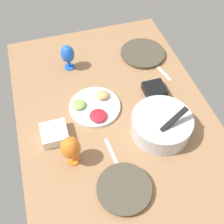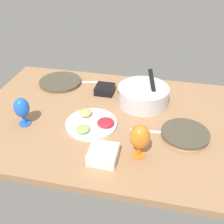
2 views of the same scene
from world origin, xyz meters
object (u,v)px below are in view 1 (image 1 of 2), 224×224
(fruit_platter, at_px, (95,106))
(square_bowl_white, at_px, (55,133))
(dinner_plate_right, at_px, (124,189))
(hurricane_glass_blue, at_px, (68,55))
(square_bowl_black, at_px, (155,90))
(hurricane_glass_orange, at_px, (71,148))
(dinner_plate_left, at_px, (143,53))
(mixing_bowl, at_px, (161,124))

(fruit_platter, height_order, square_bowl_white, square_bowl_white)
(dinner_plate_right, bearing_deg, hurricane_glass_blue, -175.08)
(fruit_platter, relative_size, square_bowl_black, 2.39)
(square_bowl_white, bearing_deg, hurricane_glass_blue, 160.45)
(fruit_platter, distance_m, hurricane_glass_orange, 0.35)
(square_bowl_white, bearing_deg, square_bowl_black, 102.87)
(dinner_plate_right, relative_size, fruit_platter, 0.88)
(fruit_platter, height_order, square_bowl_black, fruit_platter)
(dinner_plate_left, distance_m, square_bowl_black, 0.33)
(hurricane_glass_orange, bearing_deg, dinner_plate_right, 40.95)
(dinner_plate_right, xyz_separation_m, square_bowl_black, (-0.51, 0.35, 0.01))
(dinner_plate_left, height_order, fruit_platter, fruit_platter)
(square_bowl_white, bearing_deg, mixing_bowl, 77.09)
(dinner_plate_right, height_order, square_bowl_black, square_bowl_black)
(mixing_bowl, xyz_separation_m, square_bowl_black, (-0.26, 0.07, -0.03))
(dinner_plate_left, distance_m, square_bowl_white, 0.80)
(dinner_plate_right, distance_m, hurricane_glass_orange, 0.30)
(dinner_plate_right, distance_m, fruit_platter, 0.50)
(dinner_plate_right, distance_m, hurricane_glass_blue, 0.86)
(dinner_plate_left, xyz_separation_m, hurricane_glass_blue, (-0.02, -0.48, 0.09))
(fruit_platter, bearing_deg, square_bowl_black, 91.95)
(dinner_plate_right, xyz_separation_m, fruit_platter, (-0.50, -0.01, -0.00))
(hurricane_glass_orange, distance_m, square_bowl_white, 0.19)
(fruit_platter, xyz_separation_m, hurricane_glass_blue, (-0.36, -0.07, 0.09))
(dinner_plate_left, xyz_separation_m, square_bowl_white, (0.46, -0.65, 0.02))
(hurricane_glass_orange, relative_size, square_bowl_white, 1.34)
(mixing_bowl, bearing_deg, hurricane_glass_blue, -149.73)
(hurricane_glass_blue, height_order, square_bowl_white, hurricane_glass_blue)
(hurricane_glass_blue, distance_m, hurricane_glass_orange, 0.65)
(mixing_bowl, xyz_separation_m, fruit_platter, (-0.24, -0.29, -0.04))
(square_bowl_black, bearing_deg, mixing_bowl, -15.51)
(dinner_plate_right, bearing_deg, hurricane_glass_orange, -139.05)
(dinner_plate_left, bearing_deg, square_bowl_white, -54.45)
(dinner_plate_right, height_order, mixing_bowl, mixing_bowl)
(mixing_bowl, height_order, hurricane_glass_orange, mixing_bowl)
(mixing_bowl, relative_size, fruit_platter, 1.08)
(hurricane_glass_blue, xyz_separation_m, square_bowl_white, (0.48, -0.17, -0.07))
(fruit_platter, bearing_deg, dinner_plate_left, 129.68)
(fruit_platter, bearing_deg, hurricane_glass_orange, -32.65)
(dinner_plate_left, height_order, square_bowl_white, square_bowl_white)
(hurricane_glass_orange, bearing_deg, square_bowl_black, 118.67)
(dinner_plate_left, bearing_deg, fruit_platter, -50.32)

